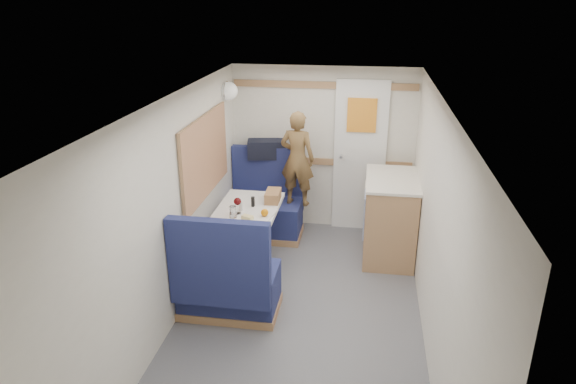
% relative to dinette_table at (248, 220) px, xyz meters
% --- Properties ---
extents(floor, '(4.50, 4.50, 0.00)m').
position_rel_dinette_table_xyz_m(floor, '(0.65, -1.00, -0.57)').
color(floor, '#515156').
rests_on(floor, ground).
extents(ceiling, '(4.50, 4.50, 0.00)m').
position_rel_dinette_table_xyz_m(ceiling, '(0.65, -1.00, 1.43)').
color(ceiling, silver).
rests_on(ceiling, wall_back).
extents(wall_back, '(2.20, 0.02, 2.00)m').
position_rel_dinette_table_xyz_m(wall_back, '(0.65, 1.25, 0.43)').
color(wall_back, silver).
rests_on(wall_back, floor).
extents(wall_left, '(0.02, 4.50, 2.00)m').
position_rel_dinette_table_xyz_m(wall_left, '(-0.45, -1.00, 0.43)').
color(wall_left, silver).
rests_on(wall_left, floor).
extents(wall_right, '(0.02, 4.50, 2.00)m').
position_rel_dinette_table_xyz_m(wall_right, '(1.75, -1.00, 0.43)').
color(wall_right, silver).
rests_on(wall_right, floor).
extents(oak_trim_low, '(2.15, 0.02, 0.08)m').
position_rel_dinette_table_xyz_m(oak_trim_low, '(0.65, 1.23, 0.28)').
color(oak_trim_low, '#9C6746').
rests_on(oak_trim_low, wall_back).
extents(oak_trim_high, '(2.15, 0.02, 0.08)m').
position_rel_dinette_table_xyz_m(oak_trim_high, '(0.65, 1.23, 1.21)').
color(oak_trim_high, '#9C6746').
rests_on(oak_trim_high, wall_back).
extents(side_window, '(0.04, 1.30, 0.72)m').
position_rel_dinette_table_xyz_m(side_window, '(-0.43, 0.00, 0.68)').
color(side_window, '#A1AA90').
rests_on(side_window, wall_left).
extents(rear_door, '(0.62, 0.12, 1.86)m').
position_rel_dinette_table_xyz_m(rear_door, '(1.10, 1.22, 0.41)').
color(rear_door, white).
rests_on(rear_door, wall_back).
extents(dinette_table, '(0.62, 0.92, 0.72)m').
position_rel_dinette_table_xyz_m(dinette_table, '(0.00, 0.00, 0.00)').
color(dinette_table, white).
rests_on(dinette_table, floor).
extents(bench_far, '(0.90, 0.59, 1.05)m').
position_rel_dinette_table_xyz_m(bench_far, '(-0.00, 0.86, -0.27)').
color(bench_far, '#161A49').
rests_on(bench_far, floor).
extents(bench_near, '(0.90, 0.59, 1.05)m').
position_rel_dinette_table_xyz_m(bench_near, '(-0.00, -0.86, -0.27)').
color(bench_near, '#161A49').
rests_on(bench_near, floor).
extents(ledge, '(0.90, 0.14, 0.04)m').
position_rel_dinette_table_xyz_m(ledge, '(-0.00, 1.12, 0.31)').
color(ledge, '#9C6746').
rests_on(ledge, bench_far).
extents(dome_light, '(0.20, 0.20, 0.20)m').
position_rel_dinette_table_xyz_m(dome_light, '(-0.39, 0.85, 1.18)').
color(dome_light, white).
rests_on(dome_light, wall_left).
extents(galley_counter, '(0.57, 0.92, 0.92)m').
position_rel_dinette_table_xyz_m(galley_counter, '(1.47, 0.55, -0.10)').
color(galley_counter, '#9C6746').
rests_on(galley_counter, floor).
extents(person, '(0.45, 0.34, 1.11)m').
position_rel_dinette_table_xyz_m(person, '(0.40, 0.81, 0.44)').
color(person, brown).
rests_on(person, bench_far).
extents(duffel_bag, '(0.49, 0.30, 0.22)m').
position_rel_dinette_table_xyz_m(duffel_bag, '(-0.02, 1.12, 0.44)').
color(duffel_bag, black).
rests_on(duffel_bag, ledge).
extents(tray, '(0.31, 0.38, 0.02)m').
position_rel_dinette_table_xyz_m(tray, '(0.17, -0.20, 0.16)').
color(tray, white).
rests_on(tray, dinette_table).
extents(orange_fruit, '(0.07, 0.07, 0.07)m').
position_rel_dinette_table_xyz_m(orange_fruit, '(0.22, -0.25, 0.21)').
color(orange_fruit, '#D64D09').
rests_on(orange_fruit, tray).
extents(cheese_block, '(0.12, 0.09, 0.04)m').
position_rel_dinette_table_xyz_m(cheese_block, '(0.08, -0.34, 0.19)').
color(cheese_block, '#E9D486').
rests_on(cheese_block, tray).
extents(wine_glass, '(0.08, 0.08, 0.17)m').
position_rel_dinette_table_xyz_m(wine_glass, '(-0.06, -0.18, 0.28)').
color(wine_glass, white).
rests_on(wine_glass, dinette_table).
extents(tumbler_left, '(0.07, 0.07, 0.12)m').
position_rel_dinette_table_xyz_m(tumbler_left, '(-0.08, -0.28, 0.21)').
color(tumbler_left, silver).
rests_on(tumbler_left, dinette_table).
extents(beer_glass, '(0.06, 0.06, 0.09)m').
position_rel_dinette_table_xyz_m(beer_glass, '(0.22, 0.12, 0.20)').
color(beer_glass, brown).
rests_on(beer_glass, dinette_table).
extents(pepper_grinder, '(0.04, 0.04, 0.10)m').
position_rel_dinette_table_xyz_m(pepper_grinder, '(0.05, 0.02, 0.21)').
color(pepper_grinder, black).
rests_on(pepper_grinder, dinette_table).
extents(salt_grinder, '(0.04, 0.04, 0.10)m').
position_rel_dinette_table_xyz_m(salt_grinder, '(-0.05, -0.09, 0.20)').
color(salt_grinder, silver).
rests_on(salt_grinder, dinette_table).
extents(bread_loaf, '(0.15, 0.27, 0.11)m').
position_rel_dinette_table_xyz_m(bread_loaf, '(0.22, 0.20, 0.21)').
color(bread_loaf, olive).
rests_on(bread_loaf, dinette_table).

